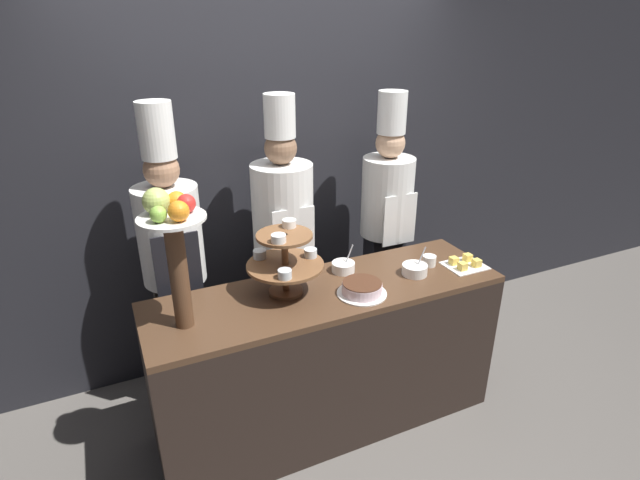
% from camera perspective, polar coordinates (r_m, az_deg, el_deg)
% --- Properties ---
extents(ground_plane, '(14.00, 14.00, 0.00)m').
position_cam_1_polar(ground_plane, '(3.07, 3.31, -23.09)').
color(ground_plane, '#5B5651').
extents(wall_back, '(10.00, 0.06, 2.80)m').
position_cam_1_polar(wall_back, '(3.31, -5.96, 8.99)').
color(wall_back, '#232328').
rests_on(wall_back, ground_plane).
extents(buffet_counter, '(1.96, 0.58, 0.91)m').
position_cam_1_polar(buffet_counter, '(2.96, 0.83, -13.32)').
color(buffet_counter, black).
rests_on(buffet_counter, ground_plane).
extents(tiered_stand, '(0.41, 0.41, 0.38)m').
position_cam_1_polar(tiered_stand, '(2.59, -4.02, -2.08)').
color(tiered_stand, brown).
rests_on(tiered_stand, buffet_counter).
extents(fruit_pedestal, '(0.30, 0.30, 0.67)m').
position_cam_1_polar(fruit_pedestal, '(2.30, -16.41, 0.32)').
color(fruit_pedestal, brown).
rests_on(fruit_pedestal, buffet_counter).
extents(cake_round, '(0.27, 0.27, 0.07)m').
position_cam_1_polar(cake_round, '(2.65, 4.81, -5.56)').
color(cake_round, white).
rests_on(cake_round, buffet_counter).
extents(cup_white, '(0.08, 0.08, 0.06)m').
position_cam_1_polar(cup_white, '(3.02, 12.37, -2.31)').
color(cup_white, white).
rests_on(cup_white, buffet_counter).
extents(cake_square_tray, '(0.23, 0.20, 0.05)m').
position_cam_1_polar(cake_square_tray, '(3.06, 16.23, -2.60)').
color(cake_square_tray, white).
rests_on(cake_square_tray, buffet_counter).
extents(serving_bowl_near, '(0.14, 0.14, 0.16)m').
position_cam_1_polar(serving_bowl_near, '(2.90, 10.77, -3.33)').
color(serving_bowl_near, white).
rests_on(serving_bowl_near, buffet_counter).
extents(serving_bowl_far, '(0.13, 0.13, 0.16)m').
position_cam_1_polar(serving_bowl_far, '(2.88, 2.68, -3.08)').
color(serving_bowl_far, white).
rests_on(serving_bowl_far, buffet_counter).
extents(chef_left, '(0.35, 0.35, 1.87)m').
position_cam_1_polar(chef_left, '(2.95, -16.47, -1.76)').
color(chef_left, '#38332D').
rests_on(chef_left, ground_plane).
extents(chef_center_left, '(0.37, 0.37, 1.87)m').
position_cam_1_polar(chef_center_left, '(3.09, -4.20, 0.60)').
color(chef_center_left, '#38332D').
rests_on(chef_center_left, ground_plane).
extents(chef_center_right, '(0.34, 0.34, 1.85)m').
position_cam_1_polar(chef_center_right, '(3.40, 7.57, 2.57)').
color(chef_center_right, black).
rests_on(chef_center_right, ground_plane).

